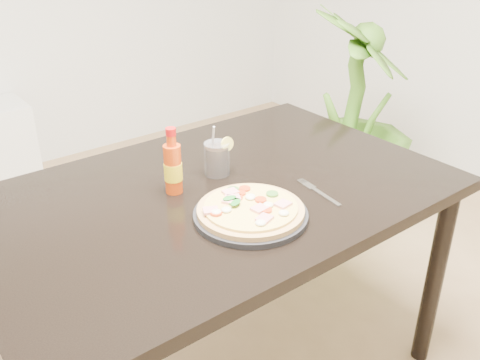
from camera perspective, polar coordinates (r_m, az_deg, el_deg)
dining_table at (r=1.63m, az=-2.60°, el=-3.60°), size 1.40×0.90×0.75m
plate at (r=1.44m, az=1.14°, el=-3.76°), size 0.31×0.31×0.02m
pizza at (r=1.43m, az=1.09°, el=-3.08°), size 0.29×0.29×0.03m
hot_sauce_bottle at (r=1.55m, az=-7.17°, el=1.34°), size 0.05×0.05×0.20m
cola_cup at (r=1.66m, az=-2.47°, el=2.23°), size 0.09×0.08×0.17m
fork at (r=1.58m, az=8.25°, el=-1.21°), size 0.04×0.19×0.00m
houseplant at (r=2.81m, az=12.11°, el=6.56°), size 0.85×0.85×1.08m
plant_pot at (r=2.98m, az=11.32°, el=-1.16°), size 0.28×0.28×0.22m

